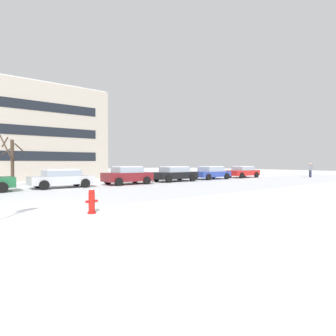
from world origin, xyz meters
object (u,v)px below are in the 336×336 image
object	(u,v)px
fire_hydrant	(92,201)
parked_car_blue	(211,173)
pedestrian_crossing	(310,169)
parked_car_maroon	(127,175)
parked_car_black	(174,174)
parked_car_red	(243,172)
parked_car_silver	(61,178)

from	to	relation	value
fire_hydrant	parked_car_blue	size ratio (longest dim) A/B	0.22
parked_car_blue	pedestrian_crossing	world-z (taller)	pedestrian_crossing
parked_car_maroon	parked_car_black	world-z (taller)	parked_car_maroon
parked_car_red	pedestrian_crossing	distance (m)	8.22
fire_hydrant	parked_car_silver	bearing A→B (deg)	76.61
parked_car_maroon	parked_car_red	bearing A→B (deg)	0.35
parked_car_blue	parked_car_red	distance (m)	5.22
fire_hydrant	parked_car_red	xyz separation A→B (m)	(23.40, 10.58, 0.23)
fire_hydrant	pedestrian_crossing	xyz separation A→B (m)	(30.18, 5.94, 0.53)
parked_car_black	parked_car_red	xyz separation A→B (m)	(10.42, -0.10, -0.03)
parked_car_maroon	parked_car_red	world-z (taller)	parked_car_maroon
parked_car_black	parked_car_blue	size ratio (longest dim) A/B	1.03
parked_car_silver	parked_car_maroon	distance (m)	5.22
parked_car_silver	parked_car_blue	size ratio (longest dim) A/B	1.01
pedestrian_crossing	fire_hydrant	bearing A→B (deg)	-168.87
fire_hydrant	parked_car_red	distance (m)	25.69
parked_car_blue	pedestrian_crossing	size ratio (longest dim) A/B	2.50
fire_hydrant	parked_car_blue	bearing A→B (deg)	30.75
parked_car_maroon	parked_car_red	size ratio (longest dim) A/B	0.94
fire_hydrant	parked_car_maroon	world-z (taller)	parked_car_maroon
parked_car_silver	parked_car_black	xyz separation A→B (m)	(10.42, -0.10, 0.04)
parked_car_silver	parked_car_maroon	world-z (taller)	parked_car_maroon
fire_hydrant	parked_car_black	distance (m)	16.81
parked_car_silver	parked_car_black	size ratio (longest dim) A/B	0.98
parked_car_silver	parked_car_blue	world-z (taller)	parked_car_blue
parked_car_black	pedestrian_crossing	distance (m)	17.84
parked_car_maroon	parked_car_blue	world-z (taller)	parked_car_maroon
parked_car_blue	fire_hydrant	bearing A→B (deg)	-149.25
parked_car_red	pedestrian_crossing	size ratio (longest dim) A/B	2.46
fire_hydrant	parked_car_red	bearing A→B (deg)	24.33
parked_car_maroon	pedestrian_crossing	world-z (taller)	pedestrian_crossing
parked_car_black	parked_car_silver	bearing A→B (deg)	179.46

